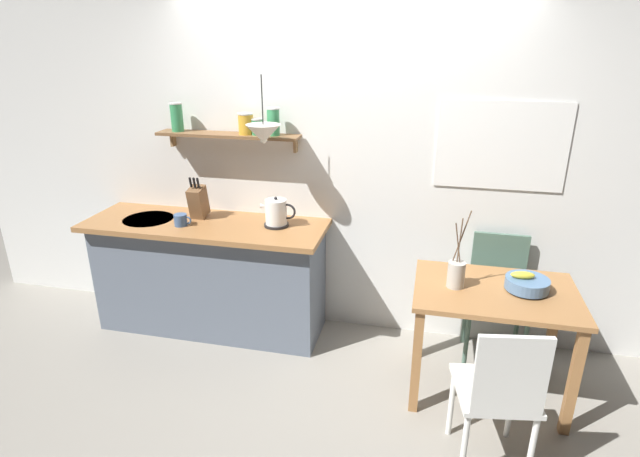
# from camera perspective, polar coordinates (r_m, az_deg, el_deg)

# --- Properties ---
(ground_plane) EXTENTS (14.00, 14.00, 0.00)m
(ground_plane) POSITION_cam_1_polar(r_m,az_deg,el_deg) (3.75, 0.66, -15.19)
(ground_plane) COLOR gray
(back_wall) EXTENTS (6.80, 0.11, 2.70)m
(back_wall) POSITION_cam_1_polar(r_m,az_deg,el_deg) (3.73, 5.98, 7.54)
(back_wall) COLOR white
(back_wall) RESTS_ON ground_plane
(kitchen_counter) EXTENTS (1.83, 0.63, 0.90)m
(kitchen_counter) POSITION_cam_1_polar(r_m,az_deg,el_deg) (4.06, -12.32, -5.14)
(kitchen_counter) COLOR slate
(kitchen_counter) RESTS_ON ground_plane
(wall_shelf) EXTENTS (1.08, 0.20, 0.34)m
(wall_shelf) POSITION_cam_1_polar(r_m,az_deg,el_deg) (3.79, -9.98, 11.19)
(wall_shelf) COLOR brown
(dining_table) EXTENTS (0.99, 0.69, 0.75)m
(dining_table) POSITION_cam_1_polar(r_m,az_deg,el_deg) (3.36, 19.06, -8.45)
(dining_table) COLOR #9E6B3D
(dining_table) RESTS_ON ground_plane
(dining_chair_near) EXTENTS (0.46, 0.47, 0.92)m
(dining_chair_near) POSITION_cam_1_polar(r_m,az_deg,el_deg) (2.85, 19.67, -16.96)
(dining_chair_near) COLOR white
(dining_chair_near) RESTS_ON ground_plane
(dining_chair_far) EXTENTS (0.44, 0.43, 0.91)m
(dining_chair_far) POSITION_cam_1_polar(r_m,az_deg,el_deg) (3.82, 19.39, -6.78)
(dining_chair_far) COLOR #4C6B5B
(dining_chair_far) RESTS_ON ground_plane
(fruit_bowl) EXTENTS (0.26, 0.26, 0.12)m
(fruit_bowl) POSITION_cam_1_polar(r_m,az_deg,el_deg) (3.34, 22.36, -5.74)
(fruit_bowl) COLOR #51759E
(fruit_bowl) RESTS_ON dining_table
(twig_vase) EXTENTS (0.11, 0.11, 0.51)m
(twig_vase) POSITION_cam_1_polar(r_m,az_deg,el_deg) (3.23, 15.16, -4.94)
(twig_vase) COLOR #B7B2A8
(twig_vase) RESTS_ON dining_table
(electric_kettle) EXTENTS (0.27, 0.18, 0.23)m
(electric_kettle) POSITION_cam_1_polar(r_m,az_deg,el_deg) (3.69, -4.95, 1.75)
(electric_kettle) COLOR black
(electric_kettle) RESTS_ON kitchen_counter
(knife_block) EXTENTS (0.11, 0.18, 0.33)m
(knife_block) POSITION_cam_1_polar(r_m,az_deg,el_deg) (3.94, -13.64, 2.99)
(knife_block) COLOR brown
(knife_block) RESTS_ON kitchen_counter
(coffee_mug_by_sink) EXTENTS (0.13, 0.09, 0.09)m
(coffee_mug_by_sink) POSITION_cam_1_polar(r_m,az_deg,el_deg) (3.84, -15.47, 0.94)
(coffee_mug_by_sink) COLOR #3D5B89
(coffee_mug_by_sink) RESTS_ON kitchen_counter
(pendant_lamp) EXTENTS (0.24, 0.24, 0.45)m
(pendant_lamp) POSITION_cam_1_polar(r_m,az_deg,el_deg) (3.47, -6.42, 10.62)
(pendant_lamp) COLOR black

